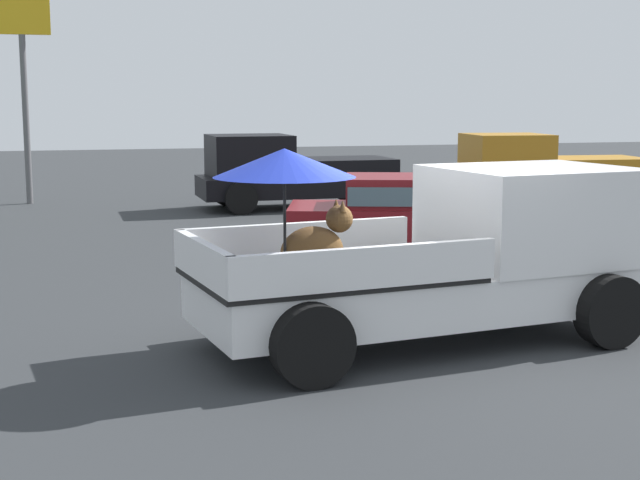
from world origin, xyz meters
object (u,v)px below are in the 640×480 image
object	(u,v)px
pickup_truck_far	(289,172)
parked_sedan_near	(409,209)
pickup_truck_red	(543,171)
motel_sign	(23,60)
pickup_truck_main	(456,253)

from	to	relation	value
pickup_truck_far	parked_sedan_near	size ratio (longest dim) A/B	1.04
pickup_truck_red	motel_sign	world-z (taller)	motel_sign
pickup_truck_red	motel_sign	distance (m)	13.30
pickup_truck_red	pickup_truck_far	world-z (taller)	same
pickup_truck_main	parked_sedan_near	bearing A→B (deg)	66.27
pickup_truck_red	motel_sign	bearing A→B (deg)	-12.41
parked_sedan_near	pickup_truck_far	bearing A→B (deg)	112.34
motel_sign	parked_sedan_near	bearing A→B (deg)	-54.59
pickup_truck_red	pickup_truck_far	distance (m)	6.34
parked_sedan_near	pickup_truck_main	bearing A→B (deg)	-88.27
pickup_truck_red	pickup_truck_far	size ratio (longest dim) A/B	1.02
pickup_truck_main	pickup_truck_far	xyz separation A→B (m)	(1.10, 12.49, -0.10)
pickup_truck_main	pickup_truck_red	world-z (taller)	pickup_truck_main
pickup_truck_main	parked_sedan_near	world-z (taller)	pickup_truck_main
pickup_truck_red	pickup_truck_far	bearing A→B (deg)	-6.35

